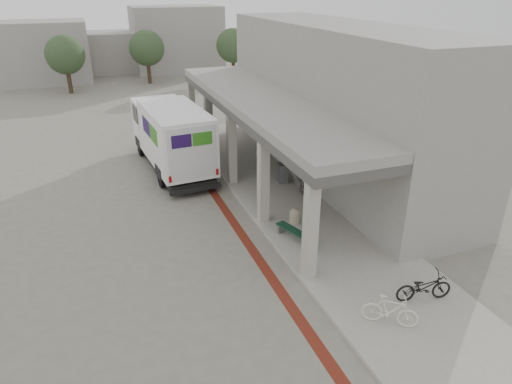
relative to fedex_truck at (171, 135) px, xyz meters
name	(u,v)px	position (x,y,z in m)	size (l,w,h in m)	color
ground	(215,238)	(0.11, -7.49, -1.77)	(120.00, 120.00, 0.00)	#6B675C
bike_lane_stripe	(225,210)	(1.11, -5.49, -1.76)	(0.35, 40.00, 0.01)	maroon
sidewalk	(312,219)	(4.11, -7.49, -1.71)	(4.40, 28.00, 0.12)	gray
transit_building	(326,105)	(6.94, -2.99, 1.64)	(7.60, 17.00, 7.00)	gray
distant_backdrop	(90,48)	(-2.74, 28.39, 0.94)	(28.00, 10.00, 6.50)	gray
tree_left	(65,55)	(-4.89, 20.51, 1.42)	(3.20, 3.20, 4.80)	#38281C
tree_mid	(147,48)	(2.11, 22.51, 1.42)	(3.20, 3.20, 4.80)	#38281C
tree_right	(233,46)	(10.11, 21.51, 1.42)	(3.20, 3.20, 4.80)	#38281C
fedex_truck	(171,135)	(0.00, 0.00, 0.00)	(2.97, 7.93, 3.31)	black
bench	(295,233)	(2.71, -8.88, -1.36)	(0.89, 1.74, 0.40)	gray
bollard_near	(295,216)	(3.27, -7.66, -1.34)	(0.41, 0.41, 0.62)	gray
bollard_far	(309,207)	(4.12, -7.14, -1.35)	(0.39, 0.39, 0.58)	tan
utility_cabinet	(282,173)	(4.41, -3.80, -1.19)	(0.41, 0.54, 0.90)	slate
bicycle_black	(424,287)	(4.81, -13.28, -1.20)	(0.59, 1.69, 0.89)	black
bicycle_cream	(390,310)	(3.25, -13.85, -1.19)	(0.43, 1.53, 0.92)	silver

